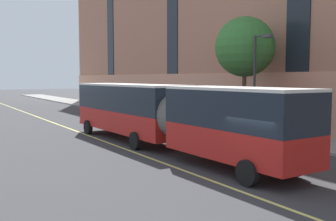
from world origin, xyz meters
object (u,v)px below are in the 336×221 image
(parked_car_green_2, at_px, (179,120))
(street_lamp, at_px, (257,74))
(parked_car_black_3, at_px, (100,106))
(street_tree_far_uptown, at_px, (245,47))
(parked_car_navy_1, at_px, (249,131))
(city_bus, at_px, (162,112))

(parked_car_green_2, bearing_deg, street_lamp, -74.16)
(parked_car_black_3, relative_size, street_tree_far_uptown, 0.54)
(parked_car_green_2, xyz_separation_m, street_tree_far_uptown, (3.01, -3.99, 5.39))
(parked_car_navy_1, bearing_deg, parked_car_green_2, 90.35)
(parked_car_navy_1, distance_m, street_lamp, 4.07)
(parked_car_green_2, distance_m, parked_car_black_3, 16.60)
(parked_car_green_2, height_order, street_lamp, street_lamp)
(parked_car_green_2, height_order, parked_car_black_3, same)
(city_bus, xyz_separation_m, parked_car_green_2, (5.34, 6.59, -1.31))
(city_bus, height_order, parked_car_navy_1, city_bus)
(street_lamp, bearing_deg, parked_car_green_2, 105.84)
(parked_car_green_2, bearing_deg, city_bus, -129.02)
(street_tree_far_uptown, bearing_deg, street_lamp, -114.89)
(parked_car_black_3, distance_m, street_tree_far_uptown, 21.49)
(parked_car_navy_1, bearing_deg, parked_car_black_3, 89.97)
(parked_car_black_3, relative_size, street_lamp, 0.67)
(parked_car_green_2, bearing_deg, street_tree_far_uptown, -52.98)
(parked_car_green_2, xyz_separation_m, street_lamp, (1.84, -6.49, 3.43))
(city_bus, distance_m, parked_car_navy_1, 5.66)
(street_tree_far_uptown, distance_m, street_lamp, 3.39)
(street_tree_far_uptown, height_order, street_lamp, street_tree_far_uptown)
(parked_car_black_3, bearing_deg, street_lamp, -85.59)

